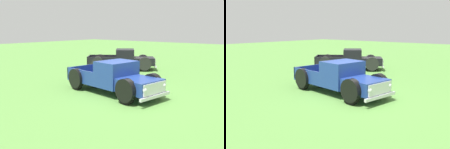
% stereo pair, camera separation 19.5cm
% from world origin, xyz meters
% --- Properties ---
extents(ground_plane, '(80.00, 80.00, 0.00)m').
position_xyz_m(ground_plane, '(0.00, 0.00, 0.00)').
color(ground_plane, '#5B9342').
extents(pickup_truck_foreground, '(5.32, 2.57, 1.57)m').
position_xyz_m(pickup_truck_foreground, '(-0.56, 0.06, 0.75)').
color(pickup_truck_foreground, navy).
rests_on(pickup_truck_foreground, ground_plane).
extents(pickup_truck_behind_left, '(5.00, 4.34, 1.51)m').
position_xyz_m(pickup_truck_behind_left, '(-4.49, 6.06, 0.72)').
color(pickup_truck_behind_left, black).
rests_on(pickup_truck_behind_left, ground_plane).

